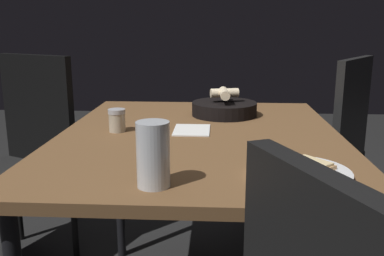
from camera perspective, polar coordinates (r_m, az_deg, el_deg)
name	(u,v)px	position (r m, az deg, el deg)	size (l,w,h in m)	color
dining_table	(199,152)	(1.42, 0.99, -3.23)	(1.15, 0.92, 0.75)	brown
pizza_plate	(299,172)	(1.05, 13.98, -5.64)	(0.25, 0.25, 0.04)	white
bread_basket	(224,108)	(1.68, 4.29, 2.70)	(0.25, 0.25, 0.11)	black
beer_glass	(153,159)	(0.95, -5.15, -4.06)	(0.07, 0.07, 0.15)	silver
pepper_shaker	(117,122)	(1.45, -9.90, 0.85)	(0.06, 0.06, 0.08)	#BFB299
napkin	(192,130)	(1.45, -0.02, -0.27)	(0.16, 0.12, 0.00)	white
chair_far	(327,141)	(2.24, 17.41, -1.69)	(0.61, 0.61, 0.95)	black
chair_spare	(22,150)	(2.11, -21.55, -2.72)	(0.58, 0.58, 0.96)	black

